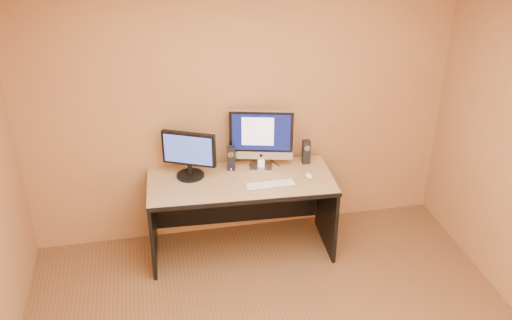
# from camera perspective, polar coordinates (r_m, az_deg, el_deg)

# --- Properties ---
(walls) EXTENTS (4.00, 4.00, 2.60)m
(walls) POSITION_cam_1_polar(r_m,az_deg,el_deg) (3.53, 4.18, -7.12)
(walls) COLOR olive
(walls) RESTS_ON ground
(ceiling) EXTENTS (4.00, 4.00, 0.00)m
(ceiling) POSITION_cam_1_polar(r_m,az_deg,el_deg) (2.98, 5.06, 13.79)
(ceiling) COLOR white
(ceiling) RESTS_ON walls
(desk) EXTENTS (1.70, 0.81, 0.77)m
(desk) POSITION_cam_1_polar(r_m,az_deg,el_deg) (5.32, -1.47, -5.62)
(desk) COLOR #A97954
(desk) RESTS_ON ground
(imac) EXTENTS (0.63, 0.36, 0.57)m
(imac) POSITION_cam_1_polar(r_m,az_deg,el_deg) (5.20, 0.52, 2.06)
(imac) COLOR silver
(imac) RESTS_ON desk
(second_monitor) EXTENTS (0.56, 0.44, 0.44)m
(second_monitor) POSITION_cam_1_polar(r_m,az_deg,el_deg) (5.11, -6.70, 0.51)
(second_monitor) COLOR black
(second_monitor) RESTS_ON desk
(speaker_left) EXTENTS (0.09, 0.09, 0.23)m
(speaker_left) POSITION_cam_1_polar(r_m,az_deg,el_deg) (5.24, -2.49, 0.18)
(speaker_left) COLOR black
(speaker_left) RESTS_ON desk
(speaker_right) EXTENTS (0.08, 0.08, 0.23)m
(speaker_right) POSITION_cam_1_polar(r_m,az_deg,el_deg) (5.37, 5.04, 0.81)
(speaker_right) COLOR black
(speaker_right) RESTS_ON desk
(keyboard) EXTENTS (0.45, 0.13, 0.02)m
(keyboard) POSITION_cam_1_polar(r_m,az_deg,el_deg) (5.03, 1.47, -2.48)
(keyboard) COLOR silver
(keyboard) RESTS_ON desk
(mouse) EXTENTS (0.07, 0.11, 0.04)m
(mouse) POSITION_cam_1_polar(r_m,az_deg,el_deg) (5.17, 5.29, -1.57)
(mouse) COLOR white
(mouse) RESTS_ON desk
(cable_a) EXTENTS (0.08, 0.22, 0.01)m
(cable_a) POSITION_cam_1_polar(r_m,az_deg,el_deg) (5.42, 1.71, -0.12)
(cable_a) COLOR black
(cable_a) RESTS_ON desk
(cable_b) EXTENTS (0.12, 0.15, 0.01)m
(cable_b) POSITION_cam_1_polar(r_m,az_deg,el_deg) (5.42, -0.24, -0.10)
(cable_b) COLOR black
(cable_b) RESTS_ON desk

